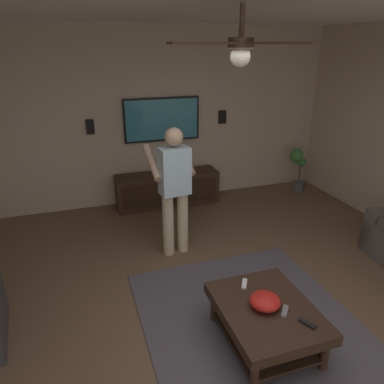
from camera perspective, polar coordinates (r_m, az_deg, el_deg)
ground_plane at (r=3.72m, az=7.45°, el=-20.82°), size 8.15×8.15×0.00m
wall_back_tv at (r=6.11m, az=-6.07°, el=11.45°), size 0.10×6.25×2.83m
area_rug at (r=3.77m, az=9.57°, el=-20.06°), size 2.42×2.03×0.01m
coffee_table at (r=3.46m, az=11.48°, el=-18.51°), size 1.00×0.80×0.40m
media_console at (r=6.13m, az=-3.85°, el=0.47°), size 0.45×1.70×0.55m
tv at (r=6.05m, az=-4.72°, el=11.24°), size 0.05×1.25×0.70m
person_standing at (r=4.46m, az=-2.80°, el=1.17°), size 0.58×0.58×1.64m
potted_plant_short at (r=6.89m, az=16.19°, el=4.06°), size 0.24×0.34×0.81m
bowl at (r=3.35m, az=11.35°, el=-16.39°), size 0.27×0.27×0.12m
remote_white at (r=3.60m, az=8.19°, el=-14.05°), size 0.15×0.11×0.02m
remote_black at (r=3.29m, az=17.61°, el=-18.98°), size 0.15×0.11×0.02m
remote_grey at (r=3.36m, az=14.32°, el=-17.62°), size 0.14×0.13×0.02m
vase_round at (r=6.03m, az=-3.11°, el=4.00°), size 0.22×0.22×0.22m
wall_speaker_left at (r=6.39m, az=4.76°, el=11.61°), size 0.06×0.12×0.22m
wall_speaker_right at (r=5.91m, az=-15.64°, el=9.80°), size 0.06×0.12×0.22m
ceiling_fan at (r=3.07m, az=7.80°, el=21.53°), size 1.16×1.20×0.46m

